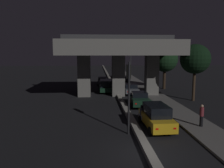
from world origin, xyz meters
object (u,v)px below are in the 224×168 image
Objects in this scene: car_dark_red_fifth at (119,78)px; motorcycle_white_filtering_near at (142,115)px; car_taxi_yellow_lead at (156,116)px; motorcycle_blue_filtering_far at (122,91)px; street_lamp at (129,56)px; car_dark_red_sixth at (116,74)px; pedestrian_on_sidewalk at (202,115)px; car_dark_green_lead_oncoming at (106,86)px; car_dark_green_second at (139,99)px; car_grey_third at (130,88)px; car_grey_second_oncoming at (102,81)px; motorcycle_red_filtering_mid at (131,100)px; car_grey_fourth at (124,81)px; traffic_light_left_of_median at (129,85)px.

motorcycle_white_filtering_near is at bearing 176.87° from car_dark_red_fifth.
car_taxi_yellow_lead is 2.35× the size of motorcycle_blue_filtering_far.
street_lamp reaches higher than car_dark_red_sixth.
car_dark_red_sixth is 37.79m from pedestrian_on_sidewalk.
car_dark_green_lead_oncoming is 3.44m from motorcycle_blue_filtering_far.
car_dark_red_sixth is at bearing 94.79° from pedestrian_on_sidewalk.
pedestrian_on_sidewalk is at bearing -95.47° from car_taxi_yellow_lead.
car_dark_green_second is at bearing 18.80° from car_dark_green_lead_oncoming.
car_taxi_yellow_lead reaches higher than pedestrian_on_sidewalk.
car_grey_third is 22.61m from car_dark_red_sixth.
car_dark_green_second is 0.95× the size of car_dark_red_sixth.
motorcycle_red_filtering_mid is (2.75, -16.66, -0.16)m from car_grey_second_oncoming.
car_dark_red_sixth is at bearing 166.56° from car_grey_second_oncoming.
street_lamp is 2.04× the size of car_grey_second_oncoming.
pedestrian_on_sidewalk is at bearing -167.80° from car_grey_third.
car_grey_second_oncoming is at bearing 47.66° from car_grey_fourth.
car_grey_fourth reaches higher than car_dark_red_fifth.
street_lamp is 1.99× the size of car_dark_green_second.
street_lamp is 1.90× the size of car_grey_third.
car_dark_red_fifth is 15.72m from motorcycle_blue_filtering_far.
car_dark_red_sixth is 0.99× the size of car_dark_green_lead_oncoming.
car_grey_third is at bearing -178.79° from car_dark_red_sixth.
car_grey_second_oncoming is at bearing 2.74° from motorcycle_white_filtering_near.
car_dark_red_sixth is 2.72× the size of motorcycle_red_filtering_mid.
traffic_light_left_of_median is 22.75m from car_grey_fourth.
street_lamp is at bearing -9.86° from motorcycle_white_filtering_near.
car_dark_red_fifth is (2.30, 30.40, -2.68)m from traffic_light_left_of_median.
pedestrian_on_sidewalk is (1.22, -29.77, -4.26)m from street_lamp.
car_dark_red_sixth is 2.36× the size of motorcycle_white_filtering_near.
car_dark_green_second is at bearing -2.55° from car_taxi_yellow_lead.
car_dark_red_fifth reaches higher than motorcycle_red_filtering_mid.
car_grey_second_oncoming is (-3.49, -4.87, -0.03)m from car_dark_red_fifth.
car_grey_fourth is at bearing -6.59° from motorcycle_white_filtering_near.
car_grey_second_oncoming is at bearing 105.49° from pedestrian_on_sidewalk.
car_dark_red_fifth is 5.99m from car_grey_second_oncoming.
motorcycle_blue_filtering_far is (2.15, -2.67, -0.36)m from car_dark_green_lead_oncoming.
car_taxi_yellow_lead is 0.94× the size of car_grey_third.
car_taxi_yellow_lead reaches higher than car_dark_green_second.
car_grey_second_oncoming reaches higher than motorcycle_blue_filtering_far.
car_taxi_yellow_lead is at bearing 179.35° from car_grey_third.
motorcycle_white_filtering_near is 1.15× the size of motorcycle_red_filtering_mid.
car_grey_second_oncoming is 16.89m from motorcycle_red_filtering_mid.
motorcycle_red_filtering_mid reaches higher than car_dark_red_sixth.
car_dark_red_fifth is 2.49× the size of pedestrian_on_sidewalk.
car_dark_green_lead_oncoming is 2.54× the size of motorcycle_blue_filtering_far.
car_dark_green_lead_oncoming reaches higher than car_dark_red_fifth.
motorcycle_red_filtering_mid is (-0.99, -6.92, -0.17)m from car_grey_third.
street_lamp is 5.15× the size of motorcycle_red_filtering_mid.
car_dark_green_lead_oncoming reaches higher than pedestrian_on_sidewalk.
car_grey_second_oncoming reaches higher than car_dark_red_sixth.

